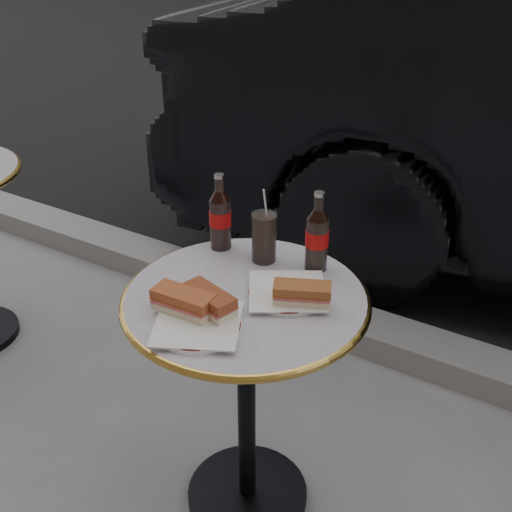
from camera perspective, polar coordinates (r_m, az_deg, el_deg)
The scene contains 11 objects.
ground at distance 2.09m, azimuth -0.76°, elevation -20.60°, with size 80.00×80.00×0.00m, color gray.
curb at distance 2.65m, azimuth 9.67°, elevation -6.71°, with size 40.00×0.20×0.12m, color gray.
bistro_table at distance 1.82m, azimuth -0.84°, elevation -13.20°, with size 0.62×0.62×0.73m, color #BAB2C4, non-canonical shape.
plate_left at distance 1.48m, azimuth -5.20°, elevation -6.23°, with size 0.20×0.20×0.01m, color white.
plate_right at distance 1.59m, azimuth 2.80°, elevation -3.33°, with size 0.20×0.20×0.01m, color silver.
sandwich_left_a at distance 1.51m, azimuth -6.47°, elevation -4.15°, with size 0.15×0.07×0.05m, color #AC522B.
sandwich_left_b at distance 1.51m, azimuth -4.21°, elevation -4.05°, with size 0.14×0.07×0.05m, color brown.
sandwich_right at distance 1.54m, azimuth 4.11°, elevation -3.44°, with size 0.14×0.06×0.05m, color #985226.
cola_bottle_left at distance 1.76m, azimuth -3.22°, elevation 3.96°, with size 0.06×0.06×0.22m, color black, non-canonical shape.
cola_bottle_right at distance 1.66m, azimuth 5.47°, elevation 2.20°, with size 0.06×0.06×0.22m, color black, non-canonical shape.
cola_glass at distance 1.71m, azimuth 0.71°, elevation 1.68°, with size 0.07×0.07×0.14m, color black.
Camera 1 is at (0.72, -1.12, 1.60)m, focal length 45.00 mm.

